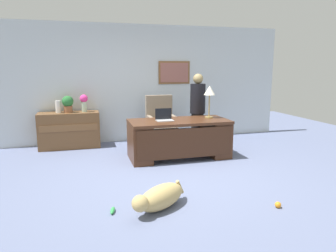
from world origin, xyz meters
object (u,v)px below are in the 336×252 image
object	(u,v)px
dog_toy_bone	(113,210)
laptop	(164,118)
person_standing	(198,111)
vase_empty	(58,107)
dog_toy_ball	(278,205)
desk_lamp	(210,92)
armchair	(161,124)
dog_lying	(159,197)
desk	(179,137)
credenza	(69,130)
potted_plant	(68,103)
vase_with_flowers	(84,101)

from	to	relation	value
dog_toy_bone	laptop	bearing A→B (deg)	59.76
person_standing	vase_empty	size ratio (longest dim) A/B	6.14
dog_toy_ball	dog_toy_bone	size ratio (longest dim) A/B	0.44
laptop	desk_lamp	xyz separation A→B (m)	(0.94, 0.07, 0.45)
armchair	dog_toy_ball	size ratio (longest dim) A/B	14.36
armchair	dog_lying	distance (m)	3.22
desk	dog_lying	size ratio (longest dim) A/B	2.40
armchair	credenza	bearing A→B (deg)	170.28
desk_lamp	desk	bearing A→B (deg)	-169.06
vase_empty	potted_plant	xyz separation A→B (m)	(0.20, 0.00, 0.07)
dog_lying	desk_lamp	world-z (taller)	desk_lamp
credenza	dog_lying	size ratio (longest dim) A/B	1.61
potted_plant	person_standing	bearing A→B (deg)	-16.62
credenza	vase_with_flowers	world-z (taller)	vase_with_flowers
desk	dog_toy_ball	xyz separation A→B (m)	(0.53, -2.41, -0.37)
credenza	dog_toy_bone	xyz separation A→B (m)	(0.59, -3.37, -0.36)
desk	dog_lying	bearing A→B (deg)	-113.89
dog_toy_ball	dog_toy_bone	distance (m)	2.05
dog_toy_bone	vase_with_flowers	bearing A→B (deg)	94.32
dog_lying	laptop	distance (m)	2.29
desk_lamp	dog_toy_ball	xyz separation A→B (m)	(-0.13, -2.54, -1.20)
dog_toy_bone	armchair	bearing A→B (deg)	65.65
vase_with_flowers	dog_toy_bone	distance (m)	3.52
armchair	potted_plant	size ratio (longest dim) A/B	3.10
credenza	dog_lying	xyz separation A→B (m)	(1.16, -3.44, -0.23)
laptop	vase_empty	distance (m)	2.39
credenza	vase_with_flowers	size ratio (longest dim) A/B	3.39
desk_lamp	potted_plant	size ratio (longest dim) A/B	1.77
credenza	potted_plant	bearing A→B (deg)	121.44
laptop	vase_with_flowers	distance (m)	1.97
laptop	vase_empty	size ratio (longest dim) A/B	1.23
credenza	dog_lying	distance (m)	3.64
armchair	dog_toy_ball	world-z (taller)	armchair
potted_plant	dog_toy_ball	world-z (taller)	potted_plant
credenza	potted_plant	distance (m)	0.59
credenza	person_standing	bearing A→B (deg)	-16.60
dog_toy_ball	vase_with_flowers	bearing A→B (deg)	120.77
vase_with_flowers	vase_empty	distance (m)	0.54
vase_with_flowers	dog_toy_ball	size ratio (longest dim) A/B	4.84
vase_with_flowers	person_standing	bearing A→B (deg)	-18.86
armchair	person_standing	world-z (taller)	person_standing
desk_lamp	vase_empty	world-z (taller)	desk_lamp
desk	potted_plant	world-z (taller)	potted_plant
person_standing	laptop	xyz separation A→B (m)	(-0.88, -0.53, -0.03)
dog_toy_bone	desk	bearing A→B (deg)	53.34
laptop	dog_toy_bone	size ratio (longest dim) A/B	1.82
vase_empty	potted_plant	bearing A→B (deg)	0.00
person_standing	dog_toy_bone	xyz separation A→B (m)	(-2.07, -2.58, -0.80)
credenza	vase_empty	xyz separation A→B (m)	(-0.20, 0.00, 0.52)
armchair	laptop	bearing A→B (deg)	-100.36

